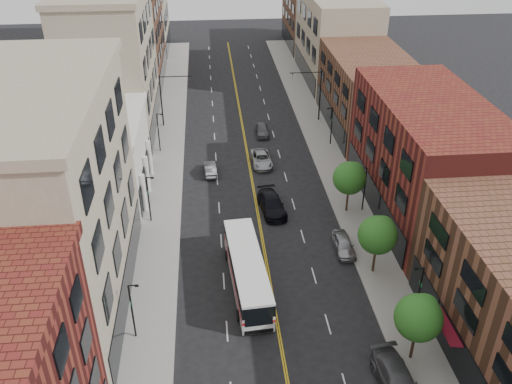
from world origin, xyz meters
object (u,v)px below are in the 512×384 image
object	(u,v)px
car_parked_far	(344,244)
car_lane_b	(261,159)
car_lane_c	(262,130)
city_bus	(247,270)
car_lane_behind	(210,169)
car_parked_mid	(397,381)
car_lane_a	(272,204)

from	to	relation	value
car_parked_far	car_lane_b	xyz separation A→B (m)	(-5.90, 18.10, -0.01)
car_parked_far	car_lane_c	bearing A→B (deg)	99.66
city_bus	car_lane_behind	xyz separation A→B (m)	(-2.76, 20.44, -1.13)
car_parked_mid	car_lane_a	world-z (taller)	car_parked_mid
car_parked_far	car_lane_a	world-z (taller)	car_lane_a
car_parked_mid	car_parked_far	xyz separation A→B (m)	(0.00, 15.92, -0.10)
car_parked_mid	car_lane_c	xyz separation A→B (m)	(-4.94, 42.49, -0.11)
car_lane_a	car_lane_b	size ratio (longest dim) A/B	1.10
car_lane_a	car_lane_behind	bearing A→B (deg)	118.17
city_bus	car_parked_mid	size ratio (longest dim) A/B	2.10
car_parked_mid	car_lane_behind	world-z (taller)	car_parked_mid
car_lane_behind	car_lane_a	xyz separation A→B (m)	(6.26, -8.78, 0.18)
car_lane_behind	car_parked_far	bearing A→B (deg)	123.46
car_parked_far	car_lane_b	size ratio (longest dim) A/B	0.83
city_bus	car_lane_b	bearing A→B (deg)	76.91
car_lane_a	car_lane_b	distance (m)	10.63
car_lane_behind	car_parked_mid	bearing A→B (deg)	107.37
car_parked_mid	car_lane_behind	distance (m)	34.40
car_lane_c	car_lane_b	bearing A→B (deg)	-96.08
car_parked_far	car_lane_behind	world-z (taller)	car_parked_far
car_parked_mid	car_lane_c	distance (m)	42.78
car_lane_behind	car_lane_c	distance (m)	12.58
car_lane_behind	car_lane_b	world-z (taller)	car_lane_b
car_parked_mid	car_lane_behind	xyz separation A→B (m)	(-12.16, 32.18, -0.19)
car_lane_a	city_bus	bearing A→B (deg)	-114.03
car_parked_far	car_parked_mid	bearing A→B (deg)	-90.88
car_lane_behind	car_lane_b	bearing A→B (deg)	-166.92
car_parked_far	car_lane_c	xyz separation A→B (m)	(-4.94, 26.57, -0.01)
car_parked_far	car_lane_behind	distance (m)	20.30
car_lane_behind	car_lane_b	size ratio (longest dim) A/B	0.76
car_lane_b	car_lane_c	xyz separation A→B (m)	(0.96, 8.46, 0.00)
city_bus	car_lane_behind	size ratio (longest dim) A/B	3.08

